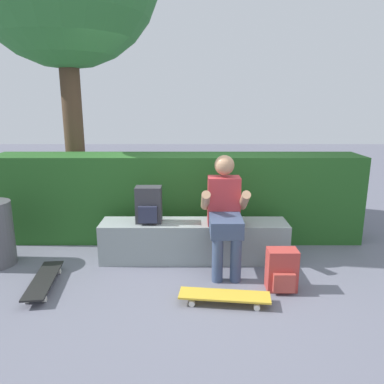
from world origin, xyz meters
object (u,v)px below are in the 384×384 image
object	(u,v)px
bench_main	(195,241)
person_skater	(226,210)
backpack_on_ground	(283,271)
skateboard_near_person	(226,296)
backpack_on_bench	(150,205)
skateboard_beside_bench	(45,280)

from	to	relation	value
bench_main	person_skater	size ratio (longest dim) A/B	1.73
backpack_on_ground	skateboard_near_person	bearing A→B (deg)	-155.44
bench_main	backpack_on_ground	distance (m)	1.07
backpack_on_bench	backpack_on_ground	xyz separation A→B (m)	(1.32, -0.68, -0.44)
skateboard_near_person	skateboard_beside_bench	bearing A→B (deg)	170.12
bench_main	backpack_on_bench	xyz separation A→B (m)	(-0.49, -0.01, 0.42)
person_skater	backpack_on_bench	xyz separation A→B (m)	(-0.81, 0.20, -0.01)
skateboard_near_person	backpack_on_bench	size ratio (longest dim) A/B	2.04
skateboard_near_person	backpack_on_ground	xyz separation A→B (m)	(0.56, 0.26, 0.12)
bench_main	backpack_on_bench	distance (m)	0.65
backpack_on_ground	person_skater	bearing A→B (deg)	136.23
person_skater	backpack_on_ground	bearing A→B (deg)	-43.77
person_skater	skateboard_beside_bench	xyz separation A→B (m)	(-1.76, -0.44, -0.57)
person_skater	skateboard_beside_bench	distance (m)	1.90
skateboard_beside_bench	bench_main	bearing A→B (deg)	24.14
skateboard_beside_bench	backpack_on_bench	xyz separation A→B (m)	(0.95, 0.64, 0.56)
bench_main	backpack_on_ground	size ratio (longest dim) A/B	5.15
person_skater	skateboard_near_person	size ratio (longest dim) A/B	1.46
bench_main	person_skater	distance (m)	0.57
person_skater	skateboard_near_person	distance (m)	0.93
bench_main	backpack_on_ground	world-z (taller)	bench_main
backpack_on_ground	bench_main	bearing A→B (deg)	140.07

